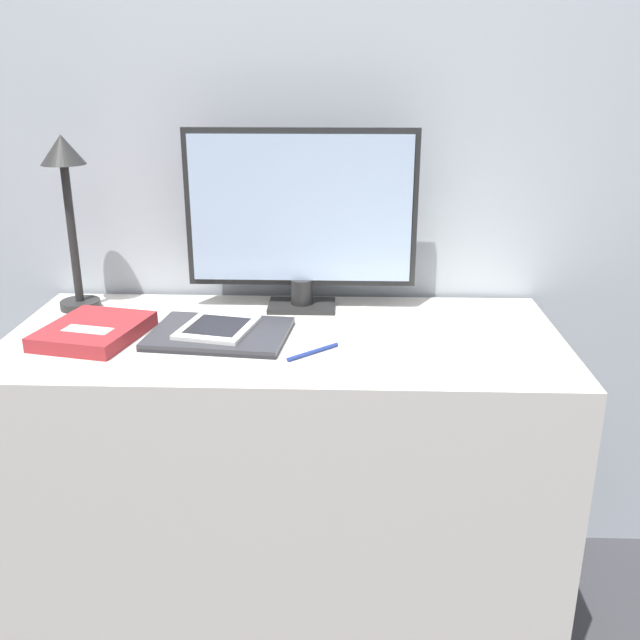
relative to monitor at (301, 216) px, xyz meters
The scene contains 9 objects.
wall_back 0.27m from the monitor, 102.08° to the left, with size 3.60×0.05×2.40m.
desk 0.63m from the monitor, 98.70° to the right, with size 1.24×0.57×0.74m.
monitor is the anchor object (origin of this frame).
keyboard 0.47m from the monitor, 47.70° to the right, with size 0.30×0.10×0.01m.
laptop 0.35m from the monitor, 128.93° to the right, with size 0.32×0.25×0.02m.
ereader 0.34m from the monitor, 130.52° to the right, with size 0.18×0.20×0.01m.
desk_lamp 0.55m from the monitor, behind, with size 0.10×0.10×0.42m.
notebook 0.54m from the monitor, 153.29° to the right, with size 0.24×0.27×0.03m.
pen 0.38m from the monitor, 82.21° to the right, with size 0.10×0.10×0.01m.
Camera 1 is at (0.13, -1.24, 1.31)m, focal length 40.00 mm.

